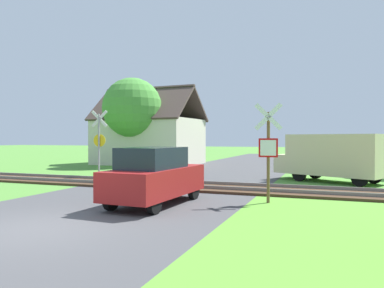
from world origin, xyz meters
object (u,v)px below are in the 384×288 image
Objects in this scene: stop_sign_near at (268,148)px; crossing_sign_far at (99,139)px; parked_car at (155,176)px; mail_truck at (332,156)px; tree_left at (132,108)px; house at (149,139)px.

stop_sign_near is 10.11m from crossing_sign_far.
stop_sign_near is 3.68m from parked_car.
mail_truck is 9.74m from parked_car.
mail_truck is (13.80, -5.68, -3.05)m from tree_left.
parked_car is (-5.16, -8.25, -0.34)m from mail_truck.
house is 3.30m from tree_left.
crossing_sign_far is at bearing -71.77° from tree_left.
stop_sign_near reaches higher than parked_car.
crossing_sign_far is 8.92m from tree_left.
parked_car is at bearing 19.58° from stop_sign_near.
tree_left reaches higher than stop_sign_near.
stop_sign_near is at bearing -46.27° from tree_left.
stop_sign_near is 0.49× the size of tree_left.
house reaches higher than stop_sign_near.
house reaches higher than mail_truck.
house reaches higher than parked_car.
stop_sign_near is 0.78× the size of parked_car.
parked_car is at bearing -59.57° from house.
tree_left is (-0.18, -2.35, 2.32)m from house.
parked_car is at bearing 174.06° from mail_truck.
stop_sign_near is 0.61× the size of mail_truck.
crossing_sign_far is at bearing -73.60° from house.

